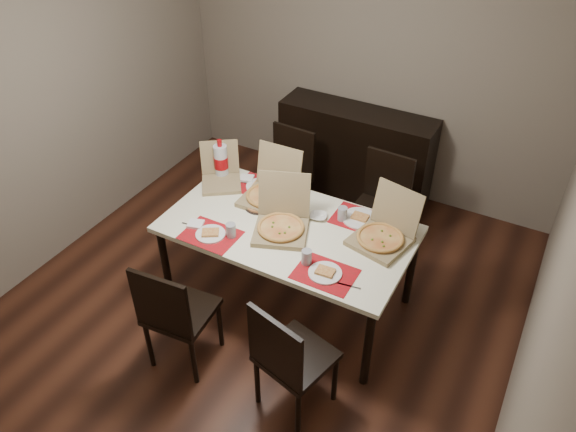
# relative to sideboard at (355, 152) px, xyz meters

# --- Properties ---
(ground) EXTENTS (3.80, 4.00, 0.02)m
(ground) POSITION_rel_sideboard_xyz_m (0.00, -1.78, -0.46)
(ground) COLOR #432114
(ground) RESTS_ON ground
(room_walls) EXTENTS (3.84, 4.02, 2.62)m
(room_walls) POSITION_rel_sideboard_xyz_m (0.00, -1.35, 1.28)
(room_walls) COLOR gray
(room_walls) RESTS_ON ground
(sideboard) EXTENTS (1.50, 0.40, 0.90)m
(sideboard) POSITION_rel_sideboard_xyz_m (0.00, 0.00, 0.00)
(sideboard) COLOR black
(sideboard) RESTS_ON ground
(dining_table) EXTENTS (1.80, 1.00, 0.75)m
(dining_table) POSITION_rel_sideboard_xyz_m (0.17, -1.68, 0.23)
(dining_table) COLOR white
(dining_table) RESTS_ON ground
(chair_near_left) EXTENTS (0.45, 0.45, 0.93)m
(chair_near_left) POSITION_rel_sideboard_xyz_m (-0.20, -2.59, 0.06)
(chair_near_left) COLOR black
(chair_near_left) RESTS_ON ground
(chair_near_right) EXTENTS (0.51, 0.51, 0.93)m
(chair_near_right) POSITION_rel_sideboard_xyz_m (0.64, -2.55, 0.06)
(chair_near_right) COLOR black
(chair_near_right) RESTS_ON ground
(chair_far_left) EXTENTS (0.44, 0.44, 0.93)m
(chair_far_left) POSITION_rel_sideboard_xyz_m (-0.36, -0.74, 0.06)
(chair_far_left) COLOR black
(chair_far_left) RESTS_ON ground
(chair_far_right) EXTENTS (0.44, 0.44, 0.93)m
(chair_far_right) POSITION_rel_sideboard_xyz_m (0.55, -0.75, 0.06)
(chair_far_right) COLOR black
(chair_far_right) RESTS_ON ground
(setting_near_left) EXTENTS (0.47, 0.30, 0.11)m
(setting_near_left) POSITION_rel_sideboard_xyz_m (-0.25, -2.01, 0.32)
(setting_near_left) COLOR #B00B14
(setting_near_left) RESTS_ON dining_table
(setting_near_right) EXTENTS (0.46, 0.30, 0.11)m
(setting_near_right) POSITION_rel_sideboard_xyz_m (0.58, -1.99, 0.32)
(setting_near_right) COLOR #B00B14
(setting_near_right) RESTS_ON dining_table
(setting_far_left) EXTENTS (0.45, 0.30, 0.11)m
(setting_far_left) POSITION_rel_sideboard_xyz_m (-0.25, -1.36, 0.32)
(setting_far_left) COLOR #B00B14
(setting_far_left) RESTS_ON dining_table
(setting_far_right) EXTENTS (0.46, 0.30, 0.11)m
(setting_far_right) POSITION_rel_sideboard_xyz_m (0.56, -1.36, 0.32)
(setting_far_right) COLOR #B00B14
(setting_far_right) RESTS_ON dining_table
(napkin_loose) EXTENTS (0.14, 0.15, 0.02)m
(napkin_loose) POSITION_rel_sideboard_xyz_m (0.19, -1.69, 0.31)
(napkin_loose) COLOR white
(napkin_loose) RESTS_ON dining_table
(pizza_box_center) EXTENTS (0.50, 0.53, 0.38)m
(pizza_box_center) POSITION_rel_sideboard_xyz_m (0.14, -1.74, 0.36)
(pizza_box_center) COLOR olive
(pizza_box_center) RESTS_ON dining_table
(pizza_box_right) EXTENTS (0.45, 0.48, 0.37)m
(pizza_box_right) POSITION_rel_sideboard_xyz_m (0.83, -1.50, 0.36)
(pizza_box_right) COLOR olive
(pizza_box_right) RESTS_ON dining_table
(pizza_box_left) EXTENTS (0.45, 0.45, 0.31)m
(pizza_box_left) POSITION_rel_sideboard_xyz_m (-0.59, -1.42, 0.36)
(pizza_box_left) COLOR olive
(pizza_box_left) RESTS_ON dining_table
(pizza_box_extra) EXTENTS (0.38, 0.42, 0.38)m
(pizza_box_extra) POSITION_rel_sideboard_xyz_m (-0.12, -1.44, 0.36)
(pizza_box_extra) COLOR olive
(pizza_box_extra) RESTS_ON dining_table
(faina_plate) EXTENTS (0.24, 0.24, 0.03)m
(faina_plate) POSITION_rel_sideboard_xyz_m (-0.15, -1.56, 0.31)
(faina_plate) COLOR black
(faina_plate) RESTS_ON dining_table
(dip_bowl) EXTENTS (0.16, 0.16, 0.03)m
(dip_bowl) POSITION_rel_sideboard_xyz_m (0.32, -1.48, 0.32)
(dip_bowl) COLOR white
(dip_bowl) RESTS_ON dining_table
(soda_bottle) EXTENTS (0.11, 0.11, 0.34)m
(soda_bottle) POSITION_rel_sideboard_xyz_m (-0.63, -1.35, 0.44)
(soda_bottle) COLOR silver
(soda_bottle) RESTS_ON dining_table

